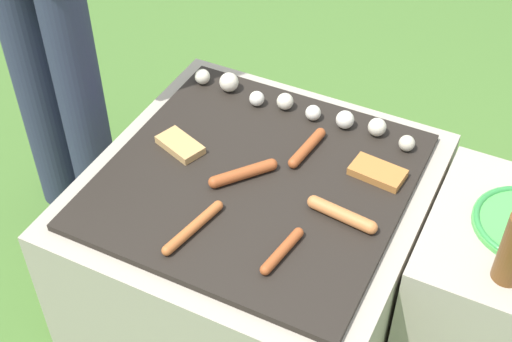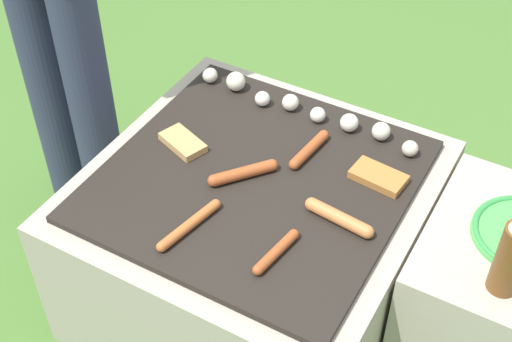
# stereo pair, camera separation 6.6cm
# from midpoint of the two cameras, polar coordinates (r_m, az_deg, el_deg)

# --- Properties ---
(ground_plane) EXTENTS (14.00, 14.00, 0.00)m
(ground_plane) POSITION_cam_midpoint_polar(r_m,az_deg,el_deg) (2.04, -0.93, -9.77)
(ground_plane) COLOR #47702D
(grill) EXTENTS (0.80, 0.80, 0.45)m
(grill) POSITION_cam_midpoint_polar(r_m,az_deg,el_deg) (1.87, -1.01, -5.60)
(grill) COLOR #A89E8C
(grill) RESTS_ON ground_plane
(side_ledge) EXTENTS (0.41, 0.46, 0.45)m
(side_ledge) POSITION_cam_midpoint_polar(r_m,az_deg,el_deg) (1.84, 17.94, -9.55)
(side_ledge) COLOR #A89E8C
(side_ledge) RESTS_ON ground_plane
(sausage_front_right) EXTENTS (0.17, 0.05, 0.03)m
(sausage_front_right) POSITION_cam_midpoint_polar(r_m,az_deg,el_deg) (1.61, 5.72, -3.50)
(sausage_front_right) COLOR #C6753D
(sausage_front_right) RESTS_ON grill
(sausage_back_right) EXTENTS (0.04, 0.15, 0.02)m
(sausage_back_right) POSITION_cam_midpoint_polar(r_m,az_deg,el_deg) (1.53, 0.88, -6.43)
(sausage_back_right) COLOR #A34C23
(sausage_back_right) RESTS_ON grill
(sausage_back_left) EXTENTS (0.12, 0.15, 0.03)m
(sausage_back_left) POSITION_cam_midpoint_polar(r_m,az_deg,el_deg) (1.70, -2.13, -0.20)
(sausage_back_left) COLOR #A34C23
(sausage_back_left) RESTS_ON grill
(sausage_front_center) EXTENTS (0.06, 0.19, 0.02)m
(sausage_front_center) POSITION_cam_midpoint_polar(r_m,az_deg,el_deg) (1.59, -6.23, -4.53)
(sausage_front_center) COLOR #B7602D
(sausage_front_center) RESTS_ON grill
(sausage_mid_right) EXTENTS (0.04, 0.16, 0.03)m
(sausage_mid_right) POSITION_cam_midpoint_polar(r_m,az_deg,el_deg) (1.77, 3.06, 1.86)
(sausage_mid_right) COLOR #A34C23
(sausage_mid_right) RESTS_ON grill
(bread_slice_right) EXTENTS (0.14, 0.09, 0.02)m
(bread_slice_right) POSITION_cam_midpoint_polar(r_m,az_deg,el_deg) (1.72, 8.63, -0.12)
(bread_slice_right) COLOR #B27033
(bread_slice_right) RESTS_ON grill
(bread_slice_center) EXTENTS (0.14, 0.10, 0.02)m
(bread_slice_center) POSITION_cam_midpoint_polar(r_m,az_deg,el_deg) (1.79, -7.13, 2.06)
(bread_slice_center) COLOR tan
(bread_slice_center) RESTS_ON grill
(mushroom_row) EXTENTS (0.64, 0.07, 0.05)m
(mushroom_row) POSITION_cam_midpoint_polar(r_m,az_deg,el_deg) (1.89, 2.20, 5.28)
(mushroom_row) COLOR beige
(mushroom_row) RESTS_ON grill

